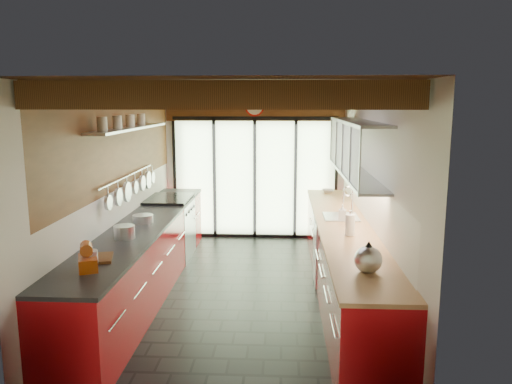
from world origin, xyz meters
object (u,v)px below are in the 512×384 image
bowl (328,191)px  paper_towel (350,225)px  stand_mixer (88,258)px  soap_bottle (342,212)px  kettle (368,258)px

bowl → paper_towel: bearing=-90.0°
stand_mixer → paper_towel: (2.54, 1.31, 0.02)m
paper_towel → bowl: size_ratio=1.39×
stand_mixer → paper_towel: bearing=27.2°
soap_bottle → kettle: bearing=-90.0°
kettle → bowl: 4.02m
soap_bottle → bowl: (0.00, 2.04, -0.08)m
kettle → paper_towel: size_ratio=1.20×
paper_towel → soap_bottle: bearing=90.0°
kettle → stand_mixer: bearing=-178.5°
stand_mixer → bowl: 4.81m
kettle → bowl: size_ratio=1.66×
kettle → paper_towel: bearing=90.0°
kettle → bowl: (0.00, 4.01, -0.10)m
stand_mixer → kettle: size_ratio=0.94×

